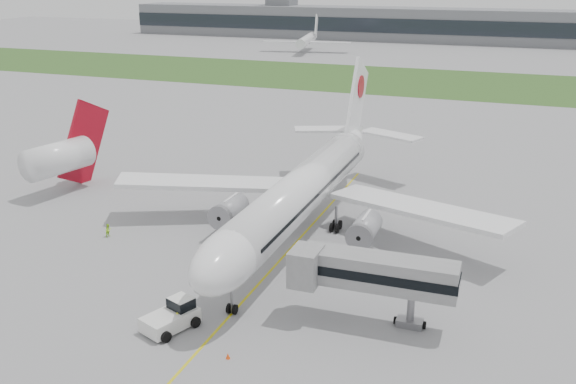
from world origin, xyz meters
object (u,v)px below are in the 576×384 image
at_px(airliner, 305,188).
at_px(neighbor_aircraft, 62,156).
at_px(pushback_tug, 173,315).
at_px(jet_bridge, 368,272).
at_px(ground_crew_near, 178,320).

xyz_separation_m(airliner, neighbor_aircraft, (-36.31, 2.83, -0.59)).
distance_m(pushback_tug, jet_bridge, 17.15).
bearing_deg(neighbor_aircraft, ground_crew_near, -27.02).
bearing_deg(neighbor_aircraft, airliner, 7.42).
distance_m(airliner, neighbor_aircraft, 36.43).
bearing_deg(ground_crew_near, pushback_tug, -10.69).
relative_size(airliner, ground_crew_near, 34.07).
relative_size(ground_crew_near, neighbor_aircraft, 0.10).
bearing_deg(pushback_tug, airliner, 102.49).
relative_size(pushback_tug, ground_crew_near, 3.41).
bearing_deg(neighbor_aircraft, jet_bridge, -10.76).
bearing_deg(ground_crew_near, neighbor_aircraft, -37.00).
bearing_deg(airliner, pushback_tug, -98.95).
bearing_deg(jet_bridge, airliner, 122.94).
bearing_deg(ground_crew_near, airliner, -95.81).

